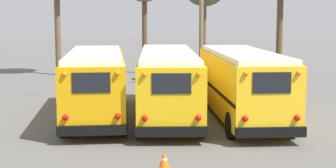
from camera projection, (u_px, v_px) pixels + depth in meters
name	position (u px, v px, depth m)	size (l,w,h in m)	color
ground_plane	(168.00, 117.00, 23.26)	(160.00, 160.00, 0.00)	#5B5956
school_bus_0	(96.00, 82.00, 22.77)	(2.97, 9.87, 2.96)	#E5A00C
school_bus_1	(168.00, 81.00, 23.18)	(2.91, 11.00, 2.96)	yellow
school_bus_2	(242.00, 82.00, 22.48)	(2.65, 9.79, 3.01)	yellow
utility_pole	(201.00, 28.00, 32.38)	(1.80, 0.27, 7.21)	#75604C
fence_line	(161.00, 78.00, 29.71)	(14.49, 0.06, 1.42)	#939399
traffic_cone	(164.00, 160.00, 15.18)	(0.36, 0.36, 0.63)	orange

